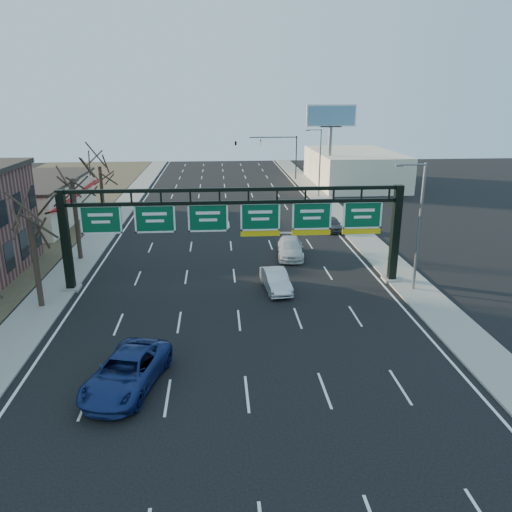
{
  "coord_description": "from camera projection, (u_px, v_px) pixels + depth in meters",
  "views": [
    {
      "loc": [
        -1.17,
        -26.09,
        13.27
      ],
      "look_at": [
        1.28,
        4.9,
        3.2
      ],
      "focal_mm": 35.0,
      "sensor_mm": 36.0,
      "label": 1
    }
  ],
  "objects": [
    {
      "name": "ground",
      "position": [
        241.0,
        335.0,
        28.92
      ],
      "size": [
        160.0,
        160.0,
        0.0
      ],
      "primitive_type": "plane",
      "color": "black",
      "rests_on": "ground"
    },
    {
      "name": "sidewalk_left",
      "position": [
        94.0,
        242.0,
        46.9
      ],
      "size": [
        3.0,
        120.0,
        0.12
      ],
      "primitive_type": "cube",
      "color": "gray",
      "rests_on": "ground"
    },
    {
      "name": "streetlight_far",
      "position": [
        319.0,
        159.0,
        66.22
      ],
      "size": [
        2.15,
        0.22,
        9.0
      ],
      "color": "slate",
      "rests_on": "sidewalk_right"
    },
    {
      "name": "tree_mid",
      "position": [
        70.0,
        166.0,
        39.76
      ],
      "size": [
        3.6,
        3.6,
        9.24
      ],
      "color": "#32251C",
      "rests_on": "sidewalk_left"
    },
    {
      "name": "sign_gantry",
      "position": [
        237.0,
        224.0,
        35.09
      ],
      "size": [
        24.6,
        1.2,
        7.2
      ],
      "color": "black",
      "rests_on": "ground"
    },
    {
      "name": "building_right_distant",
      "position": [
        354.0,
        168.0,
        77.06
      ],
      "size": [
        12.0,
        20.0,
        5.0
      ],
      "primitive_type": "cube",
      "color": "beige",
      "rests_on": "ground"
    },
    {
      "name": "billboard_right",
      "position": [
        331.0,
        126.0,
        69.91
      ],
      "size": [
        7.0,
        0.5,
        12.0
      ],
      "color": "slate",
      "rests_on": "ground"
    },
    {
      "name": "lane_markings",
      "position": [
        230.0,
        240.0,
        47.88
      ],
      "size": [
        21.6,
        120.0,
        0.01
      ],
      "primitive_type": "cube",
      "color": "white",
      "rests_on": "ground"
    },
    {
      "name": "car_silver_distant",
      "position": [
        208.0,
        208.0,
        57.86
      ],
      "size": [
        1.96,
        4.35,
        1.38
      ],
      "primitive_type": "imported",
      "rotation": [
        0.0,
        0.0,
        -0.12
      ],
      "color": "#9E9EA2",
      "rests_on": "ground"
    },
    {
      "name": "car_grey_far",
      "position": [
        332.0,
        224.0,
        50.98
      ],
      "size": [
        1.76,
        4.05,
        1.36
      ],
      "primitive_type": "imported",
      "rotation": [
        0.0,
        0.0,
        0.04
      ],
      "color": "#3E4043",
      "rests_on": "ground"
    },
    {
      "name": "traffic_signal_mast",
      "position": [
        259.0,
        146.0,
        79.81
      ],
      "size": [
        10.16,
        0.54,
        7.0
      ],
      "color": "black",
      "rests_on": "ground"
    },
    {
      "name": "car_silver_sedan",
      "position": [
        276.0,
        280.0,
        35.34
      ],
      "size": [
        1.99,
        4.55,
        1.45
      ],
      "primitive_type": "imported",
      "rotation": [
        0.0,
        0.0,
        0.1
      ],
      "color": "#BABBBF",
      "rests_on": "ground"
    },
    {
      "name": "streetlight_near",
      "position": [
        418.0,
        221.0,
        33.98
      ],
      "size": [
        2.15,
        0.22,
        9.0
      ],
      "color": "slate",
      "rests_on": "sidewalk_right"
    },
    {
      "name": "sidewalk_right",
      "position": [
        361.0,
        236.0,
        48.82
      ],
      "size": [
        3.0,
        120.0,
        0.12
      ],
      "primitive_type": "cube",
      "color": "gray",
      "rests_on": "ground"
    },
    {
      "name": "tree_far",
      "position": [
        98.0,
        156.0,
        49.36
      ],
      "size": [
        3.6,
        3.6,
        8.86
      ],
      "color": "#32251C",
      "rests_on": "sidewalk_left"
    },
    {
      "name": "car_white_wagon",
      "position": [
        290.0,
        248.0,
        42.77
      ],
      "size": [
        2.69,
        5.45,
        1.52
      ],
      "primitive_type": "imported",
      "rotation": [
        0.0,
        0.0,
        -0.11
      ],
      "color": "silver",
      "rests_on": "ground"
    },
    {
      "name": "car_blue_suv",
      "position": [
        127.0,
        372.0,
        23.51
      ],
      "size": [
        4.16,
        6.43,
        1.65
      ],
      "primitive_type": "imported",
      "rotation": [
        0.0,
        0.0,
        -0.26
      ],
      "color": "navy",
      "rests_on": "ground"
    },
    {
      "name": "tree_gantry",
      "position": [
        27.0,
        200.0,
        30.5
      ],
      "size": [
        3.6,
        3.6,
        8.48
      ],
      "color": "#32251C",
      "rests_on": "sidewalk_left"
    },
    {
      "name": "cream_strip",
      "position": [
        30.0,
        200.0,
        54.08
      ],
      "size": [
        10.9,
        18.4,
        4.7
      ],
      "color": "beige",
      "rests_on": "ground"
    }
  ]
}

